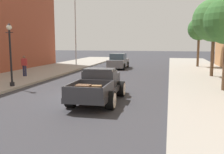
{
  "coord_description": "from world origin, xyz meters",
  "views": [
    {
      "loc": [
        4.51,
        -12.38,
        2.86
      ],
      "look_at": [
        1.51,
        0.6,
        1.0
      ],
      "focal_mm": 40.08,
      "sensor_mm": 36.0,
      "label": 1
    }
  ],
  "objects_px": {
    "hotrod_truck_gunmetal": "(99,85)",
    "street_lamp_near": "(10,50)",
    "flagpole": "(77,17)",
    "car_background_grey": "(118,61)",
    "street_tree_second": "(214,20)",
    "pedestrian_sidewalk_left": "(24,65)",
    "street_tree_third": "(199,29)"
  },
  "relations": [
    {
      "from": "hotrod_truck_gunmetal",
      "to": "flagpole",
      "type": "xyz_separation_m",
      "value": [
        -7.41,
        16.62,
        5.02
      ]
    },
    {
      "from": "hotrod_truck_gunmetal",
      "to": "pedestrian_sidewalk_left",
      "type": "distance_m",
      "value": 10.06
    },
    {
      "from": "street_tree_second",
      "to": "street_tree_third",
      "type": "height_order",
      "value": "street_tree_second"
    },
    {
      "from": "hotrod_truck_gunmetal",
      "to": "pedestrian_sidewalk_left",
      "type": "bearing_deg",
      "value": 142.55
    },
    {
      "from": "pedestrian_sidewalk_left",
      "to": "flagpole",
      "type": "distance_m",
      "value": 11.52
    },
    {
      "from": "car_background_grey",
      "to": "flagpole",
      "type": "relative_size",
      "value": 0.47
    },
    {
      "from": "hotrod_truck_gunmetal",
      "to": "pedestrian_sidewalk_left",
      "type": "height_order",
      "value": "pedestrian_sidewalk_left"
    },
    {
      "from": "car_background_grey",
      "to": "pedestrian_sidewalk_left",
      "type": "distance_m",
      "value": 10.69
    },
    {
      "from": "street_lamp_near",
      "to": "flagpole",
      "type": "bearing_deg",
      "value": 94.81
    },
    {
      "from": "pedestrian_sidewalk_left",
      "to": "street_tree_second",
      "type": "bearing_deg",
      "value": 13.16
    },
    {
      "from": "pedestrian_sidewalk_left",
      "to": "street_lamp_near",
      "type": "relative_size",
      "value": 0.43
    },
    {
      "from": "street_lamp_near",
      "to": "flagpole",
      "type": "xyz_separation_m",
      "value": [
        -1.25,
        14.8,
        3.39
      ]
    },
    {
      "from": "street_lamp_near",
      "to": "street_tree_second",
      "type": "distance_m",
      "value": 15.14
    },
    {
      "from": "flagpole",
      "to": "street_tree_second",
      "type": "distance_m",
      "value": 15.81
    },
    {
      "from": "hotrod_truck_gunmetal",
      "to": "street_lamp_near",
      "type": "height_order",
      "value": "street_lamp_near"
    },
    {
      "from": "pedestrian_sidewalk_left",
      "to": "street_tree_third",
      "type": "bearing_deg",
      "value": 38.82
    },
    {
      "from": "pedestrian_sidewalk_left",
      "to": "street_tree_third",
      "type": "relative_size",
      "value": 0.31
    },
    {
      "from": "flagpole",
      "to": "street_tree_second",
      "type": "relative_size",
      "value": 1.5
    },
    {
      "from": "car_background_grey",
      "to": "pedestrian_sidewalk_left",
      "type": "height_order",
      "value": "pedestrian_sidewalk_left"
    },
    {
      "from": "street_tree_second",
      "to": "flagpole",
      "type": "bearing_deg",
      "value": 153.29
    },
    {
      "from": "hotrod_truck_gunmetal",
      "to": "street_lamp_near",
      "type": "distance_m",
      "value": 6.63
    },
    {
      "from": "flagpole",
      "to": "street_tree_third",
      "type": "relative_size",
      "value": 1.7
    },
    {
      "from": "pedestrian_sidewalk_left",
      "to": "street_tree_second",
      "type": "relative_size",
      "value": 0.27
    },
    {
      "from": "street_tree_third",
      "to": "flagpole",
      "type": "bearing_deg",
      "value": -175.56
    },
    {
      "from": "pedestrian_sidewalk_left",
      "to": "hotrod_truck_gunmetal",
      "type": "bearing_deg",
      "value": -37.45
    },
    {
      "from": "hotrod_truck_gunmetal",
      "to": "car_background_grey",
      "type": "relative_size",
      "value": 1.15
    },
    {
      "from": "car_background_grey",
      "to": "street_lamp_near",
      "type": "relative_size",
      "value": 1.12
    },
    {
      "from": "car_background_grey",
      "to": "pedestrian_sidewalk_left",
      "type": "bearing_deg",
      "value": -123.27
    },
    {
      "from": "pedestrian_sidewalk_left",
      "to": "flagpole",
      "type": "relative_size",
      "value": 0.18
    },
    {
      "from": "hotrod_truck_gunmetal",
      "to": "street_tree_third",
      "type": "xyz_separation_m",
      "value": [
        6.43,
        17.7,
        3.5
      ]
    },
    {
      "from": "pedestrian_sidewalk_left",
      "to": "street_lamp_near",
      "type": "height_order",
      "value": "street_lamp_near"
    },
    {
      "from": "flagpole",
      "to": "street_tree_third",
      "type": "distance_m",
      "value": 13.96
    }
  ]
}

